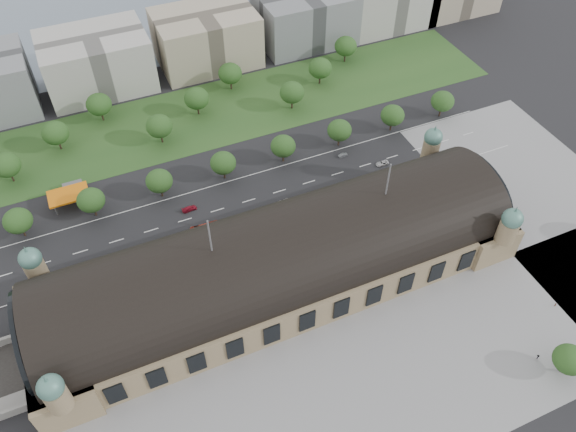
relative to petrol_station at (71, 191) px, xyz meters
name	(u,v)px	position (x,y,z in m)	size (l,w,h in m)	color
ground	(280,282)	(53.91, -65.28, -2.95)	(900.00, 900.00, 0.00)	black
station	(279,262)	(53.91, -65.28, 7.33)	(150.00, 48.40, 44.30)	#8A7756
plaza_south	(376,390)	(63.91, -109.28, -2.95)	(190.00, 48.00, 0.12)	gray
plaza_east	(537,191)	(156.91, -65.28, -2.95)	(56.00, 100.00, 0.12)	gray
road_slab	(185,220)	(33.91, -27.28, -2.95)	(260.00, 26.00, 0.10)	black
grass_belt	(159,127)	(38.91, 27.72, -2.95)	(300.00, 45.00, 0.10)	#284E1F
petrol_station	(71,191)	(0.00, 0.00, 0.00)	(14.00, 13.00, 5.05)	orange
office_3	(97,62)	(23.91, 67.72, 9.05)	(45.00, 32.00, 24.00)	#B5B2AC
office_4	(206,38)	(73.91, 67.72, 9.05)	(45.00, 32.00, 24.00)	tan
office_5	(305,17)	(123.91, 67.72, 9.05)	(45.00, 32.00, 24.00)	gray
office_6	(385,0)	(168.91, 67.72, 9.05)	(45.00, 32.00, 24.00)	#B5B2AC
tree_row_2	(18,221)	(-18.09, -12.28, 4.48)	(9.60, 9.60, 11.52)	#2D2116
tree_row_3	(91,200)	(5.91, -12.28, 4.48)	(9.60, 9.60, 11.52)	#2D2116
tree_row_4	(159,181)	(29.91, -12.28, 4.48)	(9.60, 9.60, 11.52)	#2D2116
tree_row_5	(223,163)	(53.91, -12.28, 4.48)	(9.60, 9.60, 11.52)	#2D2116
tree_row_6	(283,146)	(77.91, -12.28, 4.48)	(9.60, 9.60, 11.52)	#2D2116
tree_row_7	(339,130)	(101.91, -12.28, 4.48)	(9.60, 9.60, 11.52)	#2D2116
tree_row_8	(393,115)	(125.91, -12.28, 4.48)	(9.60, 9.60, 11.52)	#2D2116
tree_row_9	(443,101)	(149.91, -12.28, 4.48)	(9.60, 9.60, 11.52)	#2D2116
tree_belt_3	(6,165)	(-19.09, 17.72, 5.10)	(10.40, 10.40, 12.48)	#2D2116
tree_belt_4	(55,133)	(-0.09, 29.72, 5.10)	(10.40, 10.40, 12.48)	#2D2116
tree_belt_5	(99,104)	(18.91, 41.72, 5.10)	(10.40, 10.40, 12.48)	#2D2116
tree_belt_6	(159,126)	(37.91, 17.72, 5.10)	(10.40, 10.40, 12.48)	#2D2116
tree_belt_7	(197,98)	(56.91, 29.72, 5.10)	(10.40, 10.40, 12.48)	#2D2116
tree_belt_8	(230,73)	(75.91, 41.72, 5.10)	(10.40, 10.40, 12.48)	#2D2116
tree_belt_9	(292,92)	(94.91, 17.72, 5.10)	(10.40, 10.40, 12.48)	#2D2116
tree_belt_10	(320,68)	(113.91, 29.72, 5.10)	(10.40, 10.40, 12.48)	#2D2116
tree_belt_11	(346,46)	(132.91, 41.72, 5.10)	(10.40, 10.40, 12.48)	#2D2116
tree_plaza_s	(570,359)	(113.91, -125.28, 3.86)	(9.00, 9.00, 10.64)	#2D2116
traffic_car_2	(53,285)	(-12.26, -38.10, -2.18)	(2.56, 5.56, 1.54)	black
traffic_car_3	(189,209)	(36.84, -23.23, -2.18)	(2.15, 5.29, 1.54)	maroon
traffic_car_4	(252,221)	(55.09, -37.92, -2.16)	(1.86, 4.62, 1.57)	#1A2048
traffic_car_5	(343,155)	(100.44, -19.20, -2.31)	(1.35, 3.86, 1.27)	#5C5F64
traffic_car_6	(382,163)	(112.06, -29.56, -2.24)	(2.34, 5.08, 1.41)	silver
parked_car_0	(43,301)	(-15.74, -43.19, -2.14)	(1.72, 4.94, 1.63)	black
parked_car_1	(30,301)	(-19.58, -41.53, -2.25)	(2.31, 5.02, 1.39)	maroon
parked_car_2	(58,299)	(-11.62, -44.28, -2.30)	(1.81, 4.44, 1.29)	#171D41
parked_car_3	(95,287)	(-0.22, -44.28, -2.17)	(1.85, 4.60, 1.57)	#54585C
parked_car_4	(92,279)	(-0.54, -40.90, -2.18)	(1.64, 4.70, 1.55)	silver
parked_car_5	(160,266)	(20.67, -44.28, -2.15)	(2.64, 5.73, 1.59)	#95989E
parked_car_6	(163,255)	(22.66, -40.28, -2.29)	(1.86, 4.57, 1.33)	black
bus_west	(210,228)	(40.38, -36.18, -1.09)	(3.12, 13.35, 3.72)	red
bus_mid	(276,211)	(64.37, -37.73, -1.28)	(2.80, 11.97, 3.33)	beige
bus_east	(276,208)	(65.06, -35.82, -1.41)	(2.59, 11.07, 3.08)	beige
pedestrian_1	(555,305)	(127.55, -107.45, -2.15)	(0.58, 0.38, 1.59)	gray
pedestrian_4	(538,357)	(110.43, -119.39, -2.04)	(1.18, 0.51, 1.82)	gray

